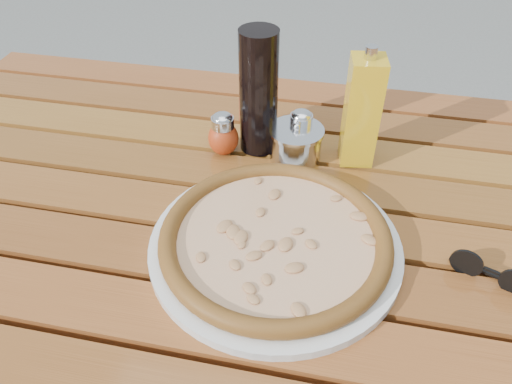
% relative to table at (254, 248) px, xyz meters
% --- Properties ---
extents(table, '(1.40, 0.90, 0.75)m').
position_rel_table_xyz_m(table, '(0.00, 0.00, 0.00)').
color(table, '#3D240D').
rests_on(table, ground).
extents(plate, '(0.47, 0.47, 0.01)m').
position_rel_table_xyz_m(plate, '(0.05, -0.06, 0.08)').
color(plate, silver).
rests_on(plate, table).
extents(pizza, '(0.43, 0.43, 0.03)m').
position_rel_table_xyz_m(pizza, '(0.05, -0.06, 0.10)').
color(pizza, beige).
rests_on(pizza, plate).
extents(pepper_shaker, '(0.06, 0.06, 0.08)m').
position_rel_table_xyz_m(pepper_shaker, '(-0.09, 0.15, 0.11)').
color(pepper_shaker, '#BB3B15').
rests_on(pepper_shaker, table).
extents(oregano_shaker, '(0.06, 0.06, 0.08)m').
position_rel_table_xyz_m(oregano_shaker, '(0.05, 0.19, 0.11)').
color(oregano_shaker, '#38411A').
rests_on(oregano_shaker, table).
extents(dark_bottle, '(0.09, 0.09, 0.22)m').
position_rel_table_xyz_m(dark_bottle, '(-0.03, 0.18, 0.19)').
color(dark_bottle, black).
rests_on(dark_bottle, table).
extents(soda_can, '(0.09, 0.09, 0.12)m').
position_rel_table_xyz_m(soda_can, '(-0.04, 0.22, 0.13)').
color(soda_can, silver).
rests_on(soda_can, table).
extents(olive_oil_cruet, '(0.06, 0.06, 0.21)m').
position_rel_table_xyz_m(olive_oil_cruet, '(0.15, 0.18, 0.17)').
color(olive_oil_cruet, gold).
rests_on(olive_oil_cruet, table).
extents(parmesan_tin, '(0.12, 0.12, 0.07)m').
position_rel_table_xyz_m(parmesan_tin, '(0.04, 0.16, 0.11)').
color(parmesan_tin, silver).
rests_on(parmesan_tin, table).
extents(sunglasses, '(0.11, 0.05, 0.04)m').
position_rel_table_xyz_m(sunglasses, '(0.34, -0.06, 0.09)').
color(sunglasses, black).
rests_on(sunglasses, table).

